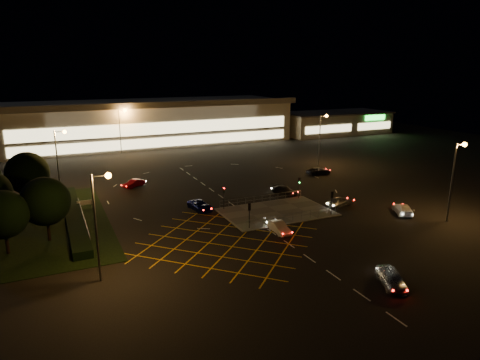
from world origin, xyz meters
name	(u,v)px	position (x,y,z in m)	size (l,w,h in m)	color
ground	(256,210)	(0.00, 0.00, 0.00)	(180.00, 180.00, 0.00)	black
pedestrian_island	(276,212)	(2.00, -2.00, 0.06)	(14.00, 9.00, 0.12)	#4C4944
grass_verge	(31,226)	(-28.00, 6.00, 0.04)	(18.00, 30.00, 0.08)	black
hedge	(74,217)	(-23.00, 6.00, 0.50)	(2.00, 26.00, 1.00)	black
supermarket	(150,122)	(0.00, 61.95, 5.31)	(72.00, 26.50, 10.50)	beige
retail_unit_a	(315,124)	(46.00, 53.97, 3.21)	(18.80, 14.80, 6.35)	beige
retail_unit_b	(359,121)	(62.00, 53.96, 3.22)	(14.80, 14.80, 6.35)	beige
streetlight_sw	(100,212)	(-21.56, -12.00, 6.56)	(1.78, 0.56, 10.03)	slate
streetlight_se	(456,171)	(20.44, -14.00, 6.56)	(1.78, 0.56, 10.03)	slate
streetlight_nw	(60,154)	(-23.56, 18.00, 6.56)	(1.78, 0.56, 10.03)	slate
streetlight_ne	(322,132)	(24.44, 20.00, 6.56)	(1.78, 0.56, 10.03)	slate
streetlight_far_left	(122,125)	(-9.56, 48.00, 6.56)	(1.78, 0.56, 10.03)	slate
streetlight_far_right	(274,116)	(30.44, 50.00, 6.56)	(1.78, 0.56, 10.03)	slate
signal_sw	(249,210)	(-4.00, -5.99, 2.37)	(0.28, 0.30, 3.15)	black
signal_se	(332,198)	(8.00, -5.99, 2.37)	(0.28, 0.30, 3.15)	black
signal_nw	(224,193)	(-4.00, 1.99, 2.37)	(0.28, 0.30, 3.15)	black
signal_ne	(299,184)	(8.00, 1.99, 2.37)	(0.28, 0.30, 3.15)	black
tree_a	(3,215)	(-30.00, -2.00, 4.33)	(5.04, 5.04, 6.86)	black
tree_c	(27,173)	(-28.00, 14.00, 4.95)	(5.76, 5.76, 7.84)	black
tree_e	(45,202)	(-26.00, 0.00, 4.64)	(5.40, 5.40, 7.35)	black
car_near_silver	(391,278)	(1.43, -23.79, 0.76)	(1.78, 4.44, 1.51)	#ACB0B3
car_queue_white	(279,227)	(-1.29, -8.49, 0.64)	(1.35, 3.89, 1.28)	silver
car_left_blue	(200,206)	(-6.99, 3.19, 0.64)	(2.13, 4.62, 1.28)	#0D1253
car_far_dkgrey	(284,190)	(7.35, 5.00, 0.61)	(1.72, 4.23, 1.23)	black
car_right_silver	(341,201)	(11.50, -3.40, 0.69)	(1.64, 4.08, 1.39)	#97999E
car_circ_red	(134,183)	(-12.92, 18.79, 0.62)	(1.31, 3.76, 1.24)	maroon
car_east_grey	(319,171)	(19.51, 13.47, 0.64)	(2.12, 4.59, 1.28)	black
car_approach_white	(403,209)	(17.01, -9.48, 0.67)	(1.88, 4.62, 1.34)	silver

